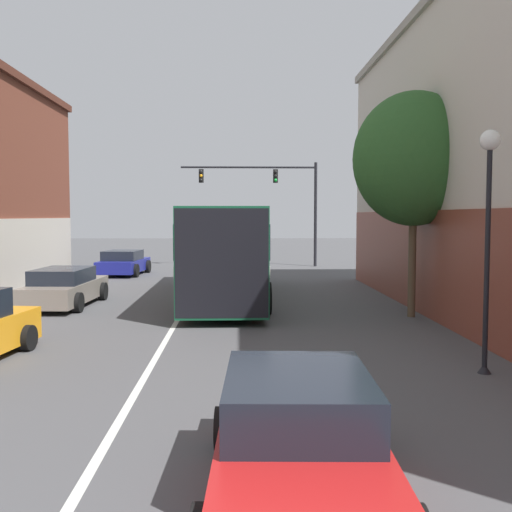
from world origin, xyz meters
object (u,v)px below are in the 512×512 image
street_lamp (488,213)px  traffic_signal_gantry (275,191)px  hatchback_foreground (299,439)px  parked_car_left_mid (124,263)px  parked_car_left_far (65,288)px  bus (225,248)px  street_tree_near (414,159)px

street_lamp → traffic_signal_gantry: bearing=95.8°
hatchback_foreground → parked_car_left_mid: bearing=17.2°
parked_car_left_far → street_lamp: size_ratio=1.00×
bus → parked_car_left_mid: (-5.43, 8.94, -1.24)m
bus → parked_car_left_far: 5.79m
traffic_signal_gantry → parked_car_left_far: bearing=-117.1°
parked_car_left_far → street_tree_near: 12.04m
hatchback_foreground → traffic_signal_gantry: size_ratio=0.53×
hatchback_foreground → traffic_signal_gantry: traffic_signal_gantry is taller
parked_car_left_far → street_tree_near: (11.06, -2.48, 4.09)m
hatchback_foreground → traffic_signal_gantry: (1.58, 29.60, 3.93)m
traffic_signal_gantry → street_lamp: traffic_signal_gantry is taller
parked_car_left_far → street_tree_near: street_tree_near is taller
street_tree_near → parked_car_left_mid: bearing=130.1°
hatchback_foreground → street_tree_near: street_tree_near is taller
street_tree_near → bus: bearing=143.3°
hatchback_foreground → street_lamp: bearing=-37.6°
street_lamp → street_tree_near: size_ratio=0.69×
parked_car_left_mid → traffic_signal_gantry: traffic_signal_gantry is taller
parked_car_left_mid → street_tree_near: 17.72m
parked_car_left_far → bus: bearing=-68.8°
traffic_signal_gantry → street_lamp: 24.87m
parked_car_left_mid → traffic_signal_gantry: (8.12, 5.02, 3.92)m
street_lamp → bus: bearing=115.9°
bus → hatchback_foreground: size_ratio=2.80×
bus → traffic_signal_gantry: (2.69, 13.97, 2.68)m
street_lamp → parked_car_left_far: bearing=139.7°
bus → parked_car_left_mid: bus is taller
bus → hatchback_foreground: (1.11, -15.63, -1.25)m
bus → street_lamp: street_lamp is taller
parked_car_left_mid → street_tree_near: size_ratio=0.62×
parked_car_left_mid → street_lamp: street_lamp is taller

